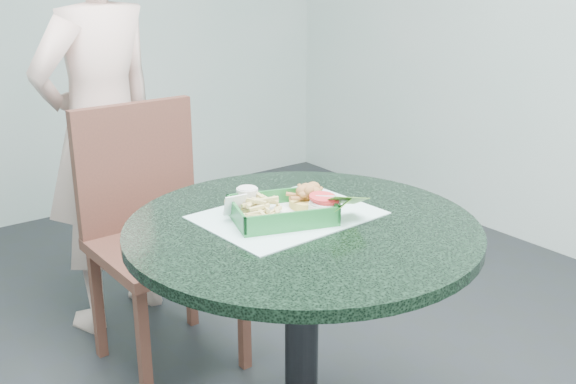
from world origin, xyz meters
TOP-DOWN VIEW (x-y plane):
  - cafe_table at (0.00, 0.00)m, footprint 0.90×0.90m
  - dining_chair at (-0.02, 0.83)m, footprint 0.45×0.45m
  - diner_person at (-0.04, 1.19)m, footprint 0.69×0.56m
  - placemat at (0.00, 0.07)m, footprint 0.45×0.35m
  - food_basket at (-0.03, 0.05)m, footprint 0.25×0.18m
  - crab_sandwich at (0.06, 0.09)m, footprint 0.11×0.11m
  - fries_pile at (-0.08, 0.08)m, footprint 0.13×0.14m
  - sauce_ramekin at (-0.09, 0.14)m, footprint 0.06×0.06m
  - garnish_cup at (0.08, 0.01)m, footprint 0.12×0.12m

SIDE VIEW (x-z plane):
  - dining_chair at x=-0.02m, z-range 0.07..1.00m
  - cafe_table at x=0.00m, z-range 0.21..0.96m
  - placemat at x=0.00m, z-range 0.75..0.75m
  - food_basket at x=-0.03m, z-range 0.74..0.79m
  - fries_pile at x=-0.08m, z-range 0.77..0.81m
  - garnish_cup at x=0.08m, z-range 0.77..0.82m
  - crab_sandwich at x=0.06m, z-range 0.76..0.83m
  - sauce_ramekin at x=-0.09m, z-range 0.78..0.82m
  - diner_person at x=-0.04m, z-range 0.00..1.64m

